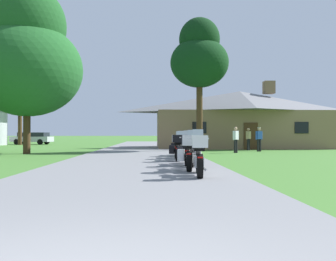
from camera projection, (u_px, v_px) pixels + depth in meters
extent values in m
plane|color=#42752D|center=(140.00, 155.00, 22.61)|extent=(500.00, 500.00, 0.00)
cube|color=slate|center=(139.00, 156.00, 20.61)|extent=(6.40, 80.00, 0.06)
cylinder|color=black|center=(198.00, 162.00, 11.49)|extent=(0.16, 0.65, 0.64)
cylinder|color=black|center=(200.00, 166.00, 10.06)|extent=(0.21, 0.65, 0.64)
cube|color=silver|center=(199.00, 162.00, 10.76)|extent=(0.31, 0.58, 0.30)
ellipsoid|color=#B2B5BC|center=(199.00, 145.00, 11.02)|extent=(0.34, 0.54, 0.26)
cube|color=black|center=(199.00, 149.00, 10.56)|extent=(0.32, 0.54, 0.10)
cylinder|color=silver|center=(198.00, 139.00, 11.46)|extent=(0.66, 0.09, 0.03)
cylinder|color=silver|center=(198.00, 150.00, 11.50)|extent=(0.08, 0.24, 0.73)
cube|color=#B2BCC6|center=(198.00, 134.00, 11.56)|extent=(0.33, 0.14, 0.27)
sphere|color=silver|center=(198.00, 143.00, 11.46)|extent=(0.11, 0.11, 0.11)
cube|color=silver|center=(200.00, 141.00, 10.01)|extent=(0.43, 0.39, 0.32)
cube|color=red|center=(200.00, 158.00, 9.84)|extent=(0.14, 0.04, 0.06)
cylinder|color=silver|center=(205.00, 169.00, 10.37)|extent=(0.12, 0.55, 0.07)
cylinder|color=black|center=(192.00, 158.00, 13.30)|extent=(0.21, 0.65, 0.64)
cylinder|color=black|center=(189.00, 161.00, 11.87)|extent=(0.25, 0.66, 0.64)
cube|color=silver|center=(191.00, 158.00, 12.57)|extent=(0.35, 0.59, 0.30)
ellipsoid|color=black|center=(191.00, 144.00, 12.83)|extent=(0.38, 0.56, 0.26)
cube|color=black|center=(190.00, 147.00, 12.37)|extent=(0.36, 0.56, 0.10)
cylinder|color=silver|center=(192.00, 138.00, 13.27)|extent=(0.66, 0.14, 0.03)
cylinder|color=silver|center=(192.00, 148.00, 13.31)|extent=(0.10, 0.24, 0.73)
cube|color=#B2BCC6|center=(192.00, 134.00, 13.37)|extent=(0.33, 0.16, 0.27)
sphere|color=silver|center=(192.00, 142.00, 13.27)|extent=(0.11, 0.11, 0.11)
cube|color=silver|center=(189.00, 140.00, 11.83)|extent=(0.45, 0.42, 0.32)
cube|color=red|center=(189.00, 154.00, 11.66)|extent=(0.14, 0.05, 0.06)
cylinder|color=silver|center=(194.00, 164.00, 12.17)|extent=(0.16, 0.55, 0.07)
cube|color=silver|center=(181.00, 155.00, 11.95)|extent=(0.26, 0.43, 0.36)
cube|color=silver|center=(198.00, 155.00, 11.89)|extent=(0.26, 0.43, 0.36)
cylinder|color=black|center=(188.00, 155.00, 15.39)|extent=(0.18, 0.65, 0.64)
cylinder|color=black|center=(187.00, 157.00, 13.95)|extent=(0.22, 0.65, 0.64)
cube|color=silver|center=(187.00, 154.00, 14.65)|extent=(0.32, 0.59, 0.30)
ellipsoid|color=maroon|center=(187.00, 142.00, 14.91)|extent=(0.36, 0.55, 0.26)
cube|color=black|center=(187.00, 145.00, 14.46)|extent=(0.34, 0.55, 0.10)
cylinder|color=silver|center=(188.00, 137.00, 15.36)|extent=(0.66, 0.10, 0.03)
cylinder|color=silver|center=(188.00, 146.00, 15.39)|extent=(0.09, 0.24, 0.73)
cube|color=#B2BCC6|center=(188.00, 134.00, 15.46)|extent=(0.33, 0.14, 0.27)
sphere|color=silver|center=(188.00, 141.00, 15.35)|extent=(0.11, 0.11, 0.11)
cube|color=black|center=(187.00, 139.00, 13.91)|extent=(0.44, 0.40, 0.32)
cube|color=red|center=(187.00, 151.00, 13.74)|extent=(0.14, 0.05, 0.06)
cylinder|color=silver|center=(191.00, 159.00, 14.26)|extent=(0.13, 0.55, 0.07)
cube|color=black|center=(180.00, 152.00, 14.02)|extent=(0.24, 0.42, 0.36)
cube|color=black|center=(194.00, 152.00, 13.99)|extent=(0.24, 0.42, 0.36)
cylinder|color=black|center=(181.00, 152.00, 17.68)|extent=(0.21, 0.65, 0.64)
cylinder|color=black|center=(178.00, 154.00, 16.25)|extent=(0.25, 0.66, 0.64)
cube|color=silver|center=(179.00, 152.00, 16.94)|extent=(0.35, 0.59, 0.30)
ellipsoid|color=silver|center=(180.00, 141.00, 17.20)|extent=(0.38, 0.56, 0.26)
cube|color=black|center=(179.00, 144.00, 16.75)|extent=(0.36, 0.56, 0.10)
cylinder|color=silver|center=(181.00, 137.00, 17.64)|extent=(0.66, 0.14, 0.03)
cylinder|color=silver|center=(181.00, 144.00, 17.68)|extent=(0.10, 0.24, 0.73)
cube|color=#B2BCC6|center=(181.00, 134.00, 17.74)|extent=(0.33, 0.16, 0.27)
sphere|color=silver|center=(181.00, 140.00, 17.64)|extent=(0.11, 0.11, 0.11)
cube|color=black|center=(178.00, 139.00, 16.20)|extent=(0.45, 0.42, 0.32)
cube|color=red|center=(177.00, 149.00, 16.03)|extent=(0.14, 0.05, 0.06)
cylinder|color=silver|center=(182.00, 156.00, 16.55)|extent=(0.16, 0.55, 0.07)
cube|color=black|center=(172.00, 149.00, 16.33)|extent=(0.26, 0.43, 0.36)
cube|color=black|center=(184.00, 150.00, 16.27)|extent=(0.26, 0.43, 0.36)
cylinder|color=black|center=(179.00, 151.00, 19.50)|extent=(0.20, 0.65, 0.64)
cylinder|color=black|center=(177.00, 152.00, 18.07)|extent=(0.25, 0.66, 0.64)
cube|color=silver|center=(178.00, 150.00, 18.77)|extent=(0.34, 0.59, 0.30)
ellipsoid|color=#195B33|center=(178.00, 141.00, 19.03)|extent=(0.37, 0.56, 0.26)
cube|color=black|center=(178.00, 143.00, 18.57)|extent=(0.35, 0.56, 0.10)
cylinder|color=silver|center=(179.00, 137.00, 19.47)|extent=(0.66, 0.13, 0.03)
cylinder|color=silver|center=(179.00, 143.00, 19.51)|extent=(0.09, 0.24, 0.73)
cube|color=#B2BCC6|center=(179.00, 134.00, 19.57)|extent=(0.33, 0.16, 0.27)
sphere|color=silver|center=(179.00, 139.00, 19.47)|extent=(0.11, 0.11, 0.11)
cube|color=#B7B7BC|center=(177.00, 138.00, 18.03)|extent=(0.45, 0.42, 0.32)
cube|color=red|center=(176.00, 147.00, 17.85)|extent=(0.14, 0.05, 0.06)
cylinder|color=silver|center=(180.00, 154.00, 18.37)|extent=(0.15, 0.55, 0.07)
cylinder|color=black|center=(180.00, 149.00, 21.55)|extent=(0.20, 0.65, 0.64)
cylinder|color=black|center=(178.00, 150.00, 20.12)|extent=(0.24, 0.66, 0.64)
cube|color=silver|center=(179.00, 148.00, 20.82)|extent=(0.34, 0.59, 0.30)
ellipsoid|color=silver|center=(179.00, 140.00, 21.08)|extent=(0.37, 0.56, 0.26)
cube|color=black|center=(179.00, 142.00, 20.62)|extent=(0.35, 0.55, 0.10)
cylinder|color=silver|center=(180.00, 136.00, 21.52)|extent=(0.66, 0.12, 0.03)
cylinder|color=silver|center=(180.00, 143.00, 21.56)|extent=(0.09, 0.24, 0.73)
cube|color=#B2BCC6|center=(180.00, 134.00, 21.62)|extent=(0.33, 0.15, 0.27)
sphere|color=silver|center=(180.00, 139.00, 21.52)|extent=(0.11, 0.11, 0.11)
cube|color=black|center=(178.00, 138.00, 20.08)|extent=(0.45, 0.41, 0.32)
cube|color=red|center=(178.00, 146.00, 19.91)|extent=(0.14, 0.05, 0.06)
cylinder|color=silver|center=(181.00, 152.00, 20.43)|extent=(0.15, 0.55, 0.07)
cube|color=black|center=(173.00, 147.00, 20.20)|extent=(0.25, 0.42, 0.36)
cube|color=black|center=(183.00, 147.00, 20.15)|extent=(0.25, 0.42, 0.36)
cube|color=#896B4C|center=(240.00, 130.00, 33.80)|extent=(14.37, 7.43, 3.11)
pyramid|color=slate|center=(240.00, 102.00, 33.82)|extent=(15.23, 7.88, 1.85)
cube|color=brown|center=(269.00, 87.00, 33.95)|extent=(0.90, 0.90, 1.10)
cube|color=#472D19|center=(251.00, 136.00, 30.05)|extent=(1.10, 0.08, 2.10)
cube|color=black|center=(199.00, 128.00, 29.89)|extent=(1.10, 0.06, 0.90)
cube|color=black|center=(302.00, 128.00, 30.23)|extent=(1.10, 0.06, 0.90)
cylinder|color=black|center=(258.00, 145.00, 26.82)|extent=(0.14, 0.14, 0.86)
cylinder|color=black|center=(260.00, 145.00, 26.89)|extent=(0.14, 0.14, 0.86)
cube|color=#2D56AD|center=(259.00, 135.00, 26.86)|extent=(0.41, 0.33, 0.56)
cylinder|color=#2D56AD|center=(256.00, 135.00, 26.77)|extent=(0.09, 0.09, 0.58)
cylinder|color=#2D56AD|center=(262.00, 135.00, 26.95)|extent=(0.09, 0.09, 0.58)
sphere|color=tan|center=(259.00, 129.00, 26.86)|extent=(0.21, 0.21, 0.21)
cylinder|color=#B2AD99|center=(259.00, 128.00, 26.86)|extent=(0.22, 0.22, 0.05)
cylinder|color=black|center=(248.00, 145.00, 28.56)|extent=(0.14, 0.14, 0.86)
cylinder|color=black|center=(249.00, 145.00, 28.69)|extent=(0.14, 0.14, 0.86)
cube|color=tan|center=(248.00, 135.00, 28.63)|extent=(0.41, 0.41, 0.56)
cylinder|color=tan|center=(247.00, 135.00, 28.46)|extent=(0.09, 0.09, 0.58)
cylinder|color=tan|center=(250.00, 135.00, 28.80)|extent=(0.09, 0.09, 0.58)
sphere|color=tan|center=(248.00, 129.00, 28.64)|extent=(0.21, 0.21, 0.21)
cylinder|color=black|center=(235.00, 146.00, 24.74)|extent=(0.14, 0.14, 0.86)
cylinder|color=black|center=(236.00, 146.00, 24.87)|extent=(0.14, 0.14, 0.86)
cube|color=silver|center=(236.00, 135.00, 24.81)|extent=(0.41, 0.41, 0.56)
cylinder|color=silver|center=(234.00, 136.00, 24.64)|extent=(0.09, 0.09, 0.58)
cylinder|color=silver|center=(238.00, 135.00, 24.98)|extent=(0.09, 0.09, 0.58)
sphere|color=tan|center=(236.00, 129.00, 24.82)|extent=(0.21, 0.21, 0.21)
cylinder|color=#422D19|center=(27.00, 127.00, 23.82)|extent=(0.44, 0.44, 3.32)
ellipsoid|color=#1E5623|center=(27.00, 70.00, 23.85)|extent=(6.79, 6.79, 5.77)
ellipsoid|color=#1B4E20|center=(27.00, 26.00, 23.88)|extent=(4.75, 4.75, 5.09)
cylinder|color=#422D19|center=(20.00, 122.00, 43.28)|extent=(0.44, 0.44, 5.08)
ellipsoid|color=#0F3314|center=(20.00, 88.00, 43.32)|extent=(4.88, 4.88, 4.15)
ellipsoid|color=black|center=(20.00, 70.00, 43.33)|extent=(3.42, 3.42, 3.66)
cylinder|color=#422D19|center=(199.00, 115.00, 27.49)|extent=(0.44, 0.44, 5.15)
ellipsoid|color=#0F3314|center=(199.00, 63.00, 27.52)|extent=(4.16, 4.16, 3.53)
ellipsoid|color=black|center=(199.00, 40.00, 27.54)|extent=(2.91, 2.91, 3.12)
cube|color=#ADAFB7|center=(32.00, 139.00, 45.02)|extent=(4.85, 2.59, 0.60)
cube|color=black|center=(34.00, 135.00, 45.00)|extent=(3.45, 2.14, 0.48)
cylinder|color=black|center=(17.00, 142.00, 44.36)|extent=(0.67, 0.33, 0.64)
cylinder|color=black|center=(24.00, 142.00, 46.04)|extent=(0.67, 0.33, 0.64)
cylinder|color=black|center=(40.00, 142.00, 43.99)|extent=(0.67, 0.33, 0.64)
cylinder|color=black|center=(47.00, 142.00, 45.67)|extent=(0.67, 0.33, 0.64)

